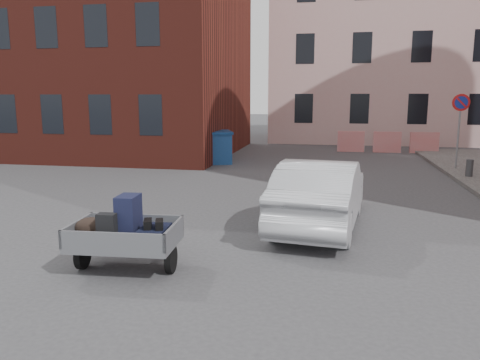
# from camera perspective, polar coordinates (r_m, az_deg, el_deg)

# --- Properties ---
(ground) EXTENTS (120.00, 120.00, 0.00)m
(ground) POSITION_cam_1_polar(r_m,az_deg,el_deg) (8.93, 0.55, -7.44)
(ground) COLOR #38383A
(ground) RESTS_ON ground
(building_brick) EXTENTS (12.00, 10.00, 14.00)m
(building_brick) POSITION_cam_1_polar(r_m,az_deg,el_deg) (24.21, -15.98, 20.10)
(building_brick) COLOR #591E16
(building_brick) RESTS_ON ground
(building_pink) EXTENTS (16.00, 8.00, 14.00)m
(building_pink) POSITION_cam_1_polar(r_m,az_deg,el_deg) (30.99, 20.18, 17.63)
(building_pink) COLOR #D5A7A4
(building_pink) RESTS_ON ground
(far_building) EXTENTS (6.00, 6.00, 8.00)m
(far_building) POSITION_cam_1_polar(r_m,az_deg,el_deg) (37.26, -24.81, 11.34)
(far_building) COLOR maroon
(far_building) RESTS_ON ground
(no_parking_sign) EXTENTS (0.60, 0.09, 2.65)m
(no_parking_sign) POSITION_cam_1_polar(r_m,az_deg,el_deg) (18.41, 25.24, 7.13)
(no_parking_sign) COLOR gray
(no_parking_sign) RESTS_ON sidewalk
(barriers) EXTENTS (4.70, 0.18, 1.00)m
(barriers) POSITION_cam_1_polar(r_m,az_deg,el_deg) (23.62, 17.50, 4.43)
(barriers) COLOR red
(barriers) RESTS_ON ground
(trailer) EXTENTS (1.67, 1.85, 1.20)m
(trailer) POSITION_cam_1_polar(r_m,az_deg,el_deg) (7.52, -13.91, -6.32)
(trailer) COLOR black
(trailer) RESTS_ON ground
(dumpster) EXTENTS (3.45, 2.58, 1.29)m
(dumpster) POSITION_cam_1_polar(r_m,az_deg,el_deg) (19.06, -5.75, 4.01)
(dumpster) COLOR #204F98
(dumpster) RESTS_ON ground
(silver_car) EXTENTS (1.99, 4.45, 1.42)m
(silver_car) POSITION_cam_1_polar(r_m,az_deg,el_deg) (9.89, 9.81, -1.60)
(silver_car) COLOR #ABADB2
(silver_car) RESTS_ON ground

